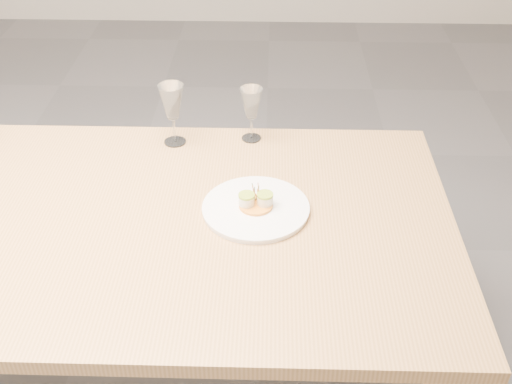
{
  "coord_description": "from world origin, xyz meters",
  "views": [
    {
      "loc": [
        0.7,
        -1.38,
        1.82
      ],
      "look_at": [
        0.66,
        0.06,
        0.8
      ],
      "focal_mm": 45.0,
      "sensor_mm": 36.0,
      "label": 1
    }
  ],
  "objects_px": {
    "wine_glass_1": "(172,103)",
    "wine_glass_2": "(251,104)",
    "dinner_plate": "(256,207)",
    "dining_table": "(22,235)"
  },
  "relations": [
    {
      "from": "wine_glass_1",
      "to": "wine_glass_2",
      "type": "height_order",
      "value": "wine_glass_1"
    },
    {
      "from": "dinner_plate",
      "to": "wine_glass_2",
      "type": "height_order",
      "value": "wine_glass_2"
    },
    {
      "from": "wine_glass_2",
      "to": "dining_table",
      "type": "bearing_deg",
      "value": -145.53
    },
    {
      "from": "dinner_plate",
      "to": "wine_glass_2",
      "type": "xyz_separation_m",
      "value": [
        -0.03,
        0.39,
        0.11
      ]
    },
    {
      "from": "dining_table",
      "to": "wine_glass_1",
      "type": "bearing_deg",
      "value": 46.38
    },
    {
      "from": "dining_table",
      "to": "wine_glass_1",
      "type": "height_order",
      "value": "wine_glass_1"
    },
    {
      "from": "dinner_plate",
      "to": "wine_glass_2",
      "type": "relative_size",
      "value": 1.65
    },
    {
      "from": "dinner_plate",
      "to": "wine_glass_1",
      "type": "bearing_deg",
      "value": 126.95
    },
    {
      "from": "wine_glass_1",
      "to": "wine_glass_2",
      "type": "relative_size",
      "value": 1.12
    },
    {
      "from": "dining_table",
      "to": "wine_glass_2",
      "type": "height_order",
      "value": "wine_glass_2"
    }
  ]
}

